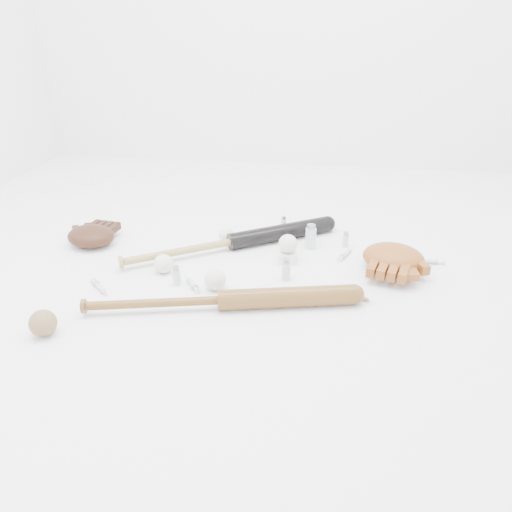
# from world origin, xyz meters

# --- Properties ---
(bat_dark) EXTENTS (0.85, 0.58, 0.07)m
(bat_dark) POSITION_xyz_m (-0.07, 0.22, 0.04)
(bat_dark) COLOR black
(bat_dark) RESTS_ON ground
(bat_wood) EXTENTS (0.93, 0.28, 0.07)m
(bat_wood) POSITION_xyz_m (-0.02, -0.23, 0.03)
(bat_wood) COLOR brown
(bat_wood) RESTS_ON ground
(glove_dark) EXTENTS (0.27, 0.27, 0.09)m
(glove_dark) POSITION_xyz_m (-0.66, 0.17, 0.04)
(glove_dark) COLOR black
(glove_dark) RESTS_ON ground
(glove_tan) EXTENTS (0.34, 0.34, 0.10)m
(glove_tan) POSITION_xyz_m (0.56, 0.14, 0.05)
(glove_tan) COLOR brown
(glove_tan) RESTS_ON ground
(trading_card) EXTENTS (0.10, 0.11, 0.01)m
(trading_card) POSITION_xyz_m (-0.70, 0.28, 0.00)
(trading_card) COLOR gold
(trading_card) RESTS_ON ground
(pedestal) EXTENTS (0.08, 0.08, 0.04)m
(pedestal) POSITION_xyz_m (0.16, 0.14, 0.02)
(pedestal) COLOR white
(pedestal) RESTS_ON ground
(baseball_on_pedestal) EXTENTS (0.07, 0.07, 0.07)m
(baseball_on_pedestal) POSITION_xyz_m (0.16, 0.14, 0.08)
(baseball_on_pedestal) COLOR silver
(baseball_on_pedestal) RESTS_ON pedestal
(baseball_left) EXTENTS (0.07, 0.07, 0.07)m
(baseball_left) POSITION_xyz_m (-0.29, -0.01, 0.04)
(baseball_left) COLOR silver
(baseball_left) RESTS_ON ground
(baseball_upper) EXTENTS (0.07, 0.07, 0.07)m
(baseball_upper) POSITION_xyz_m (-0.11, 0.28, 0.03)
(baseball_upper) COLOR silver
(baseball_upper) RESTS_ON ground
(baseball_mid) EXTENTS (0.08, 0.08, 0.08)m
(baseball_mid) POSITION_xyz_m (-0.07, -0.11, 0.04)
(baseball_mid) COLOR silver
(baseball_mid) RESTS_ON ground
(baseball_aged) EXTENTS (0.08, 0.08, 0.08)m
(baseball_aged) POSITION_xyz_m (-0.53, -0.45, 0.04)
(baseball_aged) COLOR brown
(baseball_aged) RESTS_ON ground
(syringe_0) EXTENTS (0.13, 0.12, 0.02)m
(syringe_0) POSITION_xyz_m (-0.47, -0.17, 0.01)
(syringe_0) COLOR #ADBCC6
(syringe_0) RESTS_ON ground
(syringe_1) EXTENTS (0.11, 0.14, 0.02)m
(syringe_1) POSITION_xyz_m (-0.16, -0.10, 0.01)
(syringe_1) COLOR #ADBCC6
(syringe_1) RESTS_ON ground
(syringe_2) EXTENTS (0.09, 0.15, 0.02)m
(syringe_2) POSITION_xyz_m (0.39, 0.23, 0.01)
(syringe_2) COLOR #ADBCC6
(syringe_2) RESTS_ON ground
(syringe_3) EXTENTS (0.13, 0.11, 0.02)m
(syringe_3) POSITION_xyz_m (0.43, -0.09, 0.01)
(syringe_3) COLOR #ADBCC6
(syringe_3) RESTS_ON ground
(syringe_4) EXTENTS (0.15, 0.03, 0.02)m
(syringe_4) POSITION_xyz_m (0.70, 0.20, 0.01)
(syringe_4) COLOR #ADBCC6
(syringe_4) RESTS_ON ground
(vial_0) EXTENTS (0.03, 0.03, 0.07)m
(vial_0) POSITION_xyz_m (0.39, 0.31, 0.03)
(vial_0) COLOR silver
(vial_0) RESTS_ON ground
(vial_1) EXTENTS (0.03, 0.03, 0.07)m
(vial_1) POSITION_xyz_m (0.11, 0.45, 0.03)
(vial_1) COLOR silver
(vial_1) RESTS_ON ground
(vial_2) EXTENTS (0.03, 0.03, 0.08)m
(vial_2) POSITION_xyz_m (0.17, 0.00, 0.04)
(vial_2) COLOR silver
(vial_2) RESTS_ON ground
(vial_3) EXTENTS (0.04, 0.04, 0.10)m
(vial_3) POSITION_xyz_m (0.24, 0.28, 0.05)
(vial_3) COLOR silver
(vial_3) RESTS_ON ground
(vial_4) EXTENTS (0.03, 0.03, 0.07)m
(vial_4) POSITION_xyz_m (-0.22, -0.09, 0.04)
(vial_4) COLOR silver
(vial_4) RESTS_ON ground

